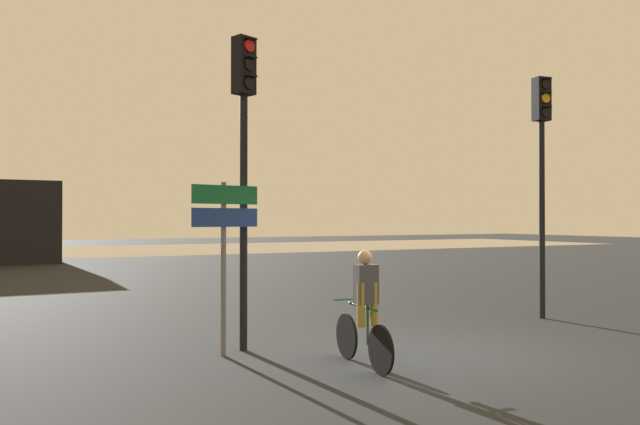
# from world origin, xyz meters

# --- Properties ---
(ground_plane) EXTENTS (120.00, 120.00, 0.00)m
(ground_plane) POSITION_xyz_m (0.00, 0.00, 0.00)
(ground_plane) COLOR black
(water_strip) EXTENTS (80.00, 16.00, 0.01)m
(water_strip) POSITION_xyz_m (0.00, 35.32, 0.00)
(water_strip) COLOR gray
(water_strip) RESTS_ON ground
(traffic_light_near_right) EXTENTS (0.35, 0.37, 4.98)m
(traffic_light_near_right) POSITION_xyz_m (3.97, 1.73, 3.43)
(traffic_light_near_right) COLOR black
(traffic_light_near_right) RESTS_ON ground
(traffic_light_near_left) EXTENTS (0.38, 0.40, 4.90)m
(traffic_light_near_left) POSITION_xyz_m (-2.61, 1.63, 3.38)
(traffic_light_near_left) COLOR black
(traffic_light_near_left) RESTS_ON ground
(direction_sign_post) EXTENTS (1.09, 0.23, 2.60)m
(direction_sign_post) POSITION_xyz_m (-3.02, 1.36, 1.79)
(direction_sign_post) COLOR slate
(direction_sign_post) RESTS_ON ground
(cyclist) EXTENTS (0.46, 1.71, 1.62)m
(cyclist) POSITION_xyz_m (-1.53, -0.21, 0.82)
(cyclist) COLOR black
(cyclist) RESTS_ON ground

